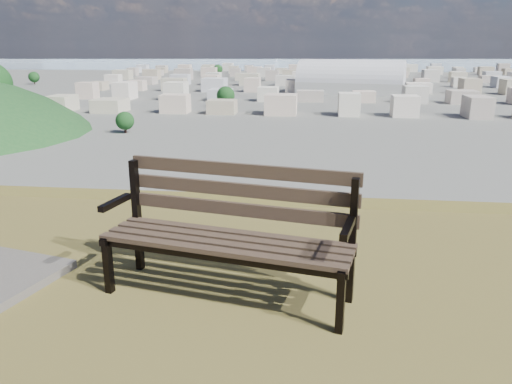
# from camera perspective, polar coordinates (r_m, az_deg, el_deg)

# --- Properties ---
(park_bench) EXTENTS (2.06, 1.02, 1.03)m
(park_bench) POSITION_cam_1_polar(r_m,az_deg,el_deg) (3.97, -2.90, -3.76)
(park_bench) COLOR #483729
(park_bench) RESTS_ON hilltop_mesa
(arena) EXTENTS (63.56, 37.48, 25.13)m
(arena) POSITION_cam_1_polar(r_m,az_deg,el_deg) (299.09, 10.75, 12.14)
(arena) COLOR #B9B9B4
(arena) RESTS_ON ground
(city_blocks) EXTENTS (395.00, 361.00, 7.00)m
(city_blocks) POSITION_cam_1_polar(r_m,az_deg,el_deg) (397.12, 6.95, 12.94)
(city_blocks) COLOR silver
(city_blocks) RESTS_ON ground
(city_trees) EXTENTS (406.52, 387.20, 9.98)m
(city_trees) POSITION_cam_1_polar(r_m,az_deg,el_deg) (322.83, 2.13, 12.51)
(city_trees) COLOR #311E18
(city_trees) RESTS_ON ground
(bay_water) EXTENTS (2400.00, 700.00, 0.12)m
(bay_water) POSITION_cam_1_polar(r_m,az_deg,el_deg) (902.38, 7.02, 14.62)
(bay_water) COLOR #99B0C3
(bay_water) RESTS_ON ground
(far_hills) EXTENTS (2050.00, 340.00, 60.00)m
(far_hills) POSITION_cam_1_polar(r_m,az_deg,el_deg) (1406.23, 4.49, 16.34)
(far_hills) COLOR #99ADBE
(far_hills) RESTS_ON ground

